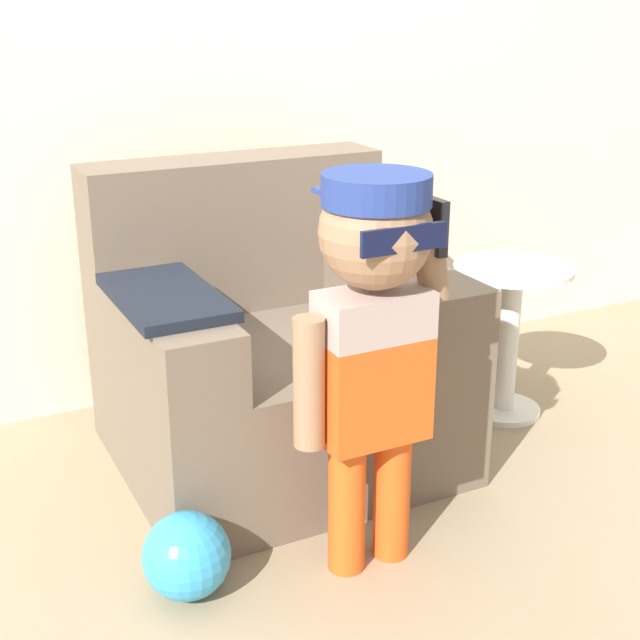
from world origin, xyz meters
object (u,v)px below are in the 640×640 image
person_child (373,316)px  toy_ball (187,556)px  armchair (271,354)px  side_table (509,326)px

person_child → toy_ball: person_child is taller
armchair → side_table: 0.83m
side_table → armchair: bearing=172.7°
person_child → toy_ball: 0.72m
armchair → toy_ball: (-0.47, -0.57, -0.22)m
armchair → side_table: bearing=-7.3°
side_table → toy_ball: (-1.30, -0.46, -0.21)m
armchair → person_child: (-0.02, -0.64, 0.34)m
armchair → toy_ball: 0.77m
side_table → toy_ball: side_table is taller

